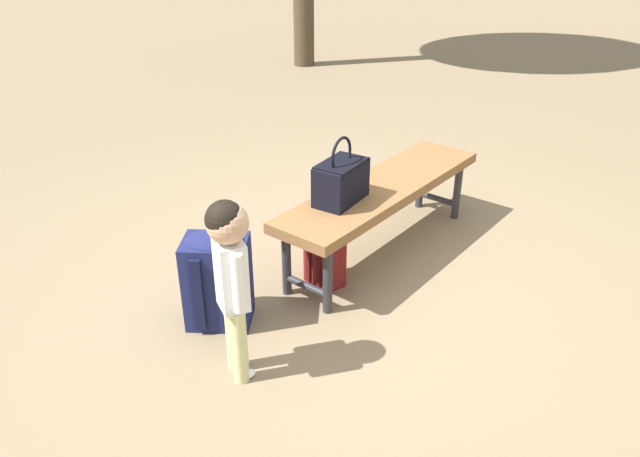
# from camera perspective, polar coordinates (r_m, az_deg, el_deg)

# --- Properties ---
(ground_plane) EXTENTS (40.00, 40.00, 0.00)m
(ground_plane) POSITION_cam_1_polar(r_m,az_deg,el_deg) (3.41, 2.81, -5.74)
(ground_plane) COLOR #7F6B51
(ground_plane) RESTS_ON ground
(park_bench) EXTENTS (1.65, 0.76, 0.45)m
(park_bench) POSITION_cam_1_polar(r_m,az_deg,el_deg) (3.62, 5.85, 3.32)
(park_bench) COLOR brown
(park_bench) RESTS_ON ground
(handbag) EXTENTS (0.34, 0.22, 0.37)m
(handbag) POSITION_cam_1_polar(r_m,az_deg,el_deg) (3.31, 1.96, 4.55)
(handbag) COLOR black
(handbag) RESTS_ON park_bench
(child_standing) EXTENTS (0.18, 0.19, 0.87)m
(child_standing) POSITION_cam_1_polar(r_m,az_deg,el_deg) (2.55, -8.33, -3.36)
(child_standing) COLOR #CCCC8C
(child_standing) RESTS_ON ground
(backpack_large) EXTENTS (0.34, 0.38, 0.53)m
(backpack_large) POSITION_cam_1_polar(r_m,az_deg,el_deg) (3.08, -9.49, -4.36)
(backpack_large) COLOR #191E4C
(backpack_large) RESTS_ON ground
(backpack_small) EXTENTS (0.23, 0.24, 0.34)m
(backpack_small) POSITION_cam_1_polar(r_m,az_deg,el_deg) (3.38, 0.46, -2.68)
(backpack_small) COLOR maroon
(backpack_small) RESTS_ON ground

